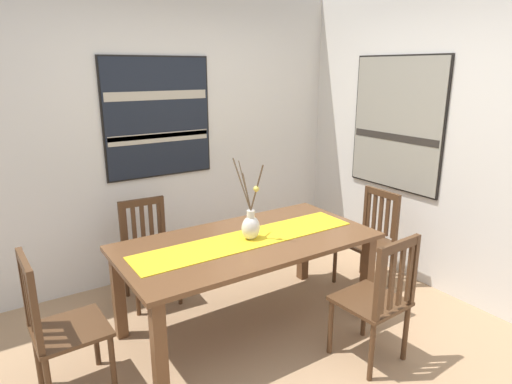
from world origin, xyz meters
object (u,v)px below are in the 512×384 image
at_px(chair_0, 378,298).
at_px(chair_3, 370,236).
at_px(centerpiece_vase, 251,225).
at_px(dining_table, 248,251).
at_px(painting_on_back_wall, 158,118).
at_px(chair_2, 58,325).
at_px(painting_on_side_wall, 397,124).
at_px(chair_1, 148,248).

bearing_deg(chair_0, chair_3, 45.25).
distance_m(centerpiece_vase, chair_3, 1.34).
distance_m(centerpiece_vase, chair_0, 1.02).
distance_m(dining_table, painting_on_back_wall, 1.56).
bearing_deg(painting_on_back_wall, chair_2, -132.63).
bearing_deg(chair_0, centerpiece_vase, 119.56).
distance_m(chair_3, painting_on_side_wall, 1.09).
xyz_separation_m(chair_2, painting_on_back_wall, (1.19, 1.30, 1.04)).
bearing_deg(chair_2, dining_table, 0.99).
xyz_separation_m(centerpiece_vase, chair_1, (-0.50, 0.86, -0.38)).
bearing_deg(chair_3, chair_2, -179.84).
bearing_deg(chair_0, chair_2, 156.06).
distance_m(chair_0, painting_on_back_wall, 2.44).
distance_m(centerpiece_vase, chair_2, 1.42).
relative_size(chair_1, painting_on_side_wall, 0.70).
height_order(centerpiece_vase, painting_on_back_wall, painting_on_back_wall).
height_order(dining_table, chair_2, chair_2).
bearing_deg(painting_on_side_wall, centerpiece_vase, -174.79).
bearing_deg(chair_3, chair_0, -134.75).
relative_size(dining_table, centerpiece_vase, 3.17).
relative_size(chair_1, painting_on_back_wall, 0.80).
bearing_deg(chair_3, painting_on_side_wall, 20.30).
height_order(chair_3, painting_on_back_wall, painting_on_back_wall).
xyz_separation_m(centerpiece_vase, chair_3, (1.29, -0.01, -0.37)).
bearing_deg(dining_table, centerpiece_vase, -23.76).
height_order(centerpiece_vase, chair_2, centerpiece_vase).
relative_size(chair_1, chair_3, 0.98).
height_order(dining_table, chair_0, chair_0).
height_order(centerpiece_vase, chair_3, centerpiece_vase).
bearing_deg(dining_table, chair_1, 119.25).
bearing_deg(dining_table, painting_on_back_wall, 97.05).
xyz_separation_m(dining_table, centerpiece_vase, (0.02, -0.01, 0.21)).
bearing_deg(chair_2, painting_on_side_wall, 3.17).
bearing_deg(chair_1, centerpiece_vase, -59.92).
bearing_deg(painting_on_back_wall, chair_1, -127.11).
bearing_deg(centerpiece_vase, dining_table, 156.24).
relative_size(chair_0, painting_on_back_wall, 0.86).
distance_m(centerpiece_vase, chair_1, 1.06).
distance_m(dining_table, painting_on_side_wall, 1.95).
relative_size(centerpiece_vase, chair_3, 0.68).
relative_size(dining_table, chair_1, 2.19).
bearing_deg(chair_1, chair_2, -134.98).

